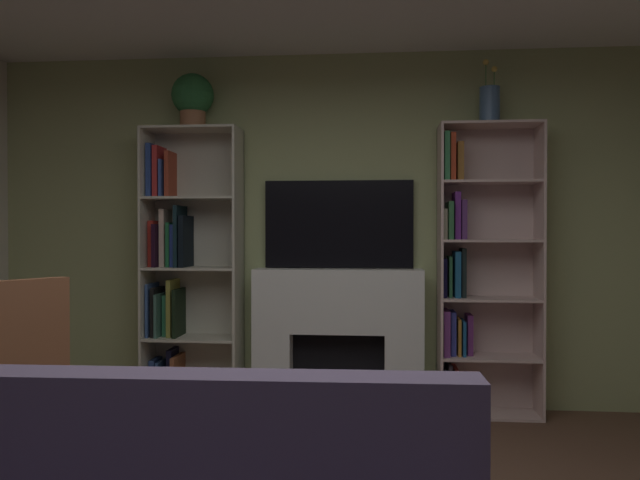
# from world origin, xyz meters

# --- Properties ---
(wall_back_accent) EXTENTS (5.42, 0.06, 2.67)m
(wall_back_accent) POSITION_xyz_m (0.00, 2.64, 1.33)
(wall_back_accent) COLOR #A2AE73
(wall_back_accent) RESTS_ON ground_plane
(fireplace) EXTENTS (1.35, 0.56, 1.04)m
(fireplace) POSITION_xyz_m (0.00, 2.48, 0.56)
(fireplace) COLOR white
(fireplace) RESTS_ON ground_plane
(tv) EXTENTS (1.11, 0.06, 0.66)m
(tv) POSITION_xyz_m (0.00, 2.58, 1.38)
(tv) COLOR black
(tv) RESTS_ON fireplace
(bookshelf_left) EXTENTS (0.72, 0.33, 2.09)m
(bookshelf_left) POSITION_xyz_m (-1.18, 2.49, 1.01)
(bookshelf_left) COLOR beige
(bookshelf_left) RESTS_ON ground_plane
(bookshelf_right) EXTENTS (0.72, 0.32, 2.09)m
(bookshelf_right) POSITION_xyz_m (1.00, 2.49, 1.04)
(bookshelf_right) COLOR beige
(bookshelf_right) RESTS_ON ground_plane
(potted_plant) EXTENTS (0.32, 0.32, 0.41)m
(potted_plant) POSITION_xyz_m (-1.09, 2.46, 2.32)
(potted_plant) COLOR #A96D49
(potted_plant) RESTS_ON bookshelf_left
(vase_with_flowers) EXTENTS (0.14, 0.14, 0.46)m
(vase_with_flowers) POSITION_xyz_m (1.09, 2.46, 2.23)
(vase_with_flowers) COLOR #476A92
(vase_with_flowers) RESTS_ON bookshelf_right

